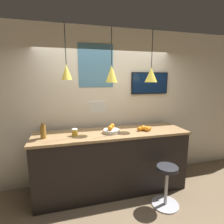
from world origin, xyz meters
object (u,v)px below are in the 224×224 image
at_px(fruit_bowl, 111,130).
at_px(mounted_tv, 150,83).
at_px(spread_jar, 75,132).
at_px(juice_bottle, 43,132).
at_px(bar_stool, 167,182).

relative_size(fruit_bowl, mounted_tv, 0.36).
relative_size(fruit_bowl, spread_jar, 2.44).
distance_m(juice_bottle, spread_jar, 0.47).
bearing_deg(spread_jar, bar_stool, -22.93).
distance_m(bar_stool, fruit_bowl, 1.19).
relative_size(bar_stool, juice_bottle, 2.67).
distance_m(juice_bottle, mounted_tv, 2.16).
bearing_deg(fruit_bowl, juice_bottle, -179.82).
bearing_deg(mounted_tv, spread_jar, -163.17).
height_order(bar_stool, fruit_bowl, fruit_bowl).
xyz_separation_m(bar_stool, fruit_bowl, (-0.74, 0.57, 0.73)).
height_order(fruit_bowl, juice_bottle, juice_bottle).
bearing_deg(juice_bottle, spread_jar, 0.00).
relative_size(juice_bottle, spread_jar, 2.18).
xyz_separation_m(juice_bottle, spread_jar, (0.47, 0.00, -0.05)).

